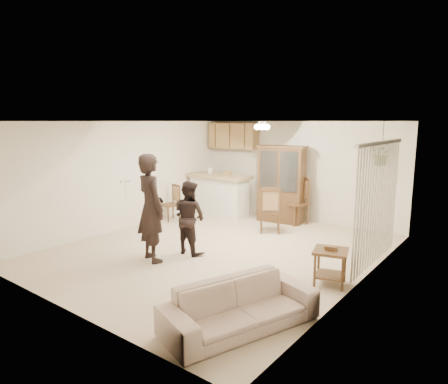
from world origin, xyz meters
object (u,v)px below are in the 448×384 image
Objects in this scene: china_hutch at (281,185)px; chair_hutch_left at (295,211)px; adult at (151,212)px; child at (189,219)px; sofa at (240,299)px; chair_hutch_right at (270,219)px; side_table at (330,267)px; chair_bar at (171,210)px.

chair_hutch_left is at bearing -2.14° from china_hutch.
adult reaches higher than child.
chair_hutch_right is (-1.93, 3.94, -0.07)m from sofa.
sofa is 2.99× the size of side_table.
adult is at bearing -81.38° from chair_hutch_left.
child is 2.15× the size of side_table.
adult is 1.70× the size of chair_hutch_right.
adult is 2.87× the size of side_table.
adult is 4.07m from chair_hutch_left.
chair_hutch_left is at bearing 125.64° from side_table.
china_hutch is 2.87m from chair_bar.
sofa is 5.62m from chair_bar.
chair_bar is at bearing -152.45° from china_hutch.
sofa is 1.04× the size of adult.
china_hutch reaches higher than adult.
child is at bearing -175.88° from side_table.
adult is at bearing -163.10° from side_table.
child is at bearing 74.00° from sofa.
sofa is 4.39m from chair_hutch_right.
chair_bar is at bearing -18.41° from chair_hutch_right.
child reaches higher than sofa.
adult is (-2.66, 1.01, 0.53)m from sofa.
adult reaches higher than chair_hutch_left.
child reaches higher than chair_hutch_left.
chair_bar is (-4.52, 3.34, -0.11)m from sofa.
side_table is (2.56, -2.99, -0.65)m from china_hutch.
chair_hutch_right reaches higher than side_table.
china_hutch is 1.20m from chair_hutch_right.
child is 2.30m from chair_hutch_right.
chair_hutch_left is (0.84, 3.94, -0.58)m from adult.
chair_hutch_right is at bearing 45.86° from sofa.
side_table is 3.72m from chair_hutch_left.
chair_bar is at bearing -32.90° from adult.
sofa is at bearing -72.55° from china_hutch.
child is 1.27× the size of chair_hutch_right.
child is at bearing -79.47° from chair_hutch_left.
adult is 3.08m from chair_hutch_right.
chair_bar is (-2.12, 1.62, -0.42)m from child.
chair_hutch_left is at bearing -83.38° from adult.
side_table is at bearing -33.74° from chair_hutch_left.
child is at bearing -100.08° from china_hutch.
chair_hutch_right is at bearing -75.71° from chair_hutch_left.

